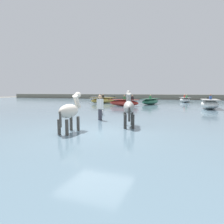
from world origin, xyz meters
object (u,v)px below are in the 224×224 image
object	(u,v)px
boat_distant_west	(210,104)
channel_buoy	(101,112)
boat_distant_east	(100,99)
boat_mid_channel	(104,100)
person_onlooker_left	(100,109)
boat_mid_outer	(124,103)
boat_near_starboard	(150,101)
horse_trailing_pinto	(70,112)
boat_far_inshore	(185,100)
horse_lead_grey	(129,108)

from	to	relation	value
boat_distant_west	channel_buoy	world-z (taller)	boat_distant_west
boat_distant_east	boat_mid_channel	bearing A→B (deg)	-61.74
person_onlooker_left	boat_mid_outer	bearing A→B (deg)	101.03
boat_near_starboard	channel_buoy	xyz separation A→B (m)	(-0.97, -12.15, -0.17)
boat_mid_outer	boat_near_starboard	distance (m)	4.45
horse_trailing_pinto	boat_distant_east	world-z (taller)	horse_trailing_pinto
boat_far_inshore	boat_distant_west	distance (m)	11.56
boat_mid_outer	boat_distant_west	distance (m)	8.11
boat_far_inshore	boat_mid_outer	distance (m)	12.50
channel_buoy	boat_far_inshore	bearing A→B (deg)	76.25
horse_trailing_pinto	person_onlooker_left	distance (m)	3.29
boat_far_inshore	boat_mid_channel	size ratio (longest dim) A/B	0.98
boat_mid_channel	boat_far_inshore	bearing A→B (deg)	34.79
boat_near_starboard	boat_mid_channel	size ratio (longest dim) A/B	0.97
horse_lead_grey	boat_distant_east	size ratio (longest dim) A/B	0.53
boat_mid_channel	person_onlooker_left	distance (m)	15.74
boat_near_starboard	person_onlooker_left	distance (m)	14.28
boat_distant_east	horse_trailing_pinto	bearing A→B (deg)	-67.55
horse_lead_grey	boat_distant_east	world-z (taller)	horse_lead_grey
horse_lead_grey	boat_distant_east	distance (m)	25.93
horse_lead_grey	boat_distant_west	world-z (taller)	horse_lead_grey
boat_far_inshore	boat_near_starboard	world-z (taller)	boat_near_starboard
channel_buoy	boat_distant_east	bearing A→B (deg)	114.99
horse_trailing_pinto	channel_buoy	xyz separation A→B (m)	(-1.20, 5.40, -0.56)
boat_mid_channel	person_onlooker_left	world-z (taller)	person_onlooker_left
boat_distant_east	boat_mid_outer	bearing A→B (deg)	-54.75
boat_mid_outer	person_onlooker_left	xyz separation A→B (m)	(2.01, -10.34, 0.21)
horse_trailing_pinto	boat_far_inshore	xyz separation A→B (m)	(3.52, 24.68, -0.39)
horse_lead_grey	boat_near_starboard	xyz separation A→B (m)	(-1.90, 15.63, -0.44)
boat_far_inshore	boat_distant_east	distance (m)	13.81
boat_mid_outer	boat_mid_channel	distance (m)	5.85
boat_distant_east	channel_buoy	distance (m)	21.53
boat_mid_outer	channel_buoy	bearing A→B (deg)	-82.33
boat_mid_outer	boat_near_starboard	size ratio (longest dim) A/B	0.88
boat_near_starboard	horse_lead_grey	bearing A→B (deg)	-83.07
boat_mid_outer	boat_distant_west	bearing A→B (deg)	-1.91
boat_mid_outer	channel_buoy	xyz separation A→B (m)	(1.11, -8.21, -0.17)
horse_trailing_pinto	boat_far_inshore	distance (m)	24.93
horse_lead_grey	boat_distant_east	xyz separation A→B (m)	(-11.97, 23.00, -0.46)
boat_far_inshore	boat_mid_outer	world-z (taller)	boat_mid_outer
boat_far_inshore	boat_distant_east	size ratio (longest dim) A/B	1.13
horse_trailing_pinto	boat_near_starboard	distance (m)	17.56
boat_mid_channel	horse_lead_grey	bearing A→B (deg)	-62.86
horse_lead_grey	boat_far_inshore	size ratio (longest dim) A/B	0.47
boat_near_starboard	person_onlooker_left	xyz separation A→B (m)	(-0.06, -14.28, 0.22)
boat_far_inshore	boat_distant_east	world-z (taller)	boat_far_inshore
horse_lead_grey	channel_buoy	distance (m)	4.56
boat_far_inshore	person_onlooker_left	xyz separation A→B (m)	(-3.81, -21.40, 0.22)
boat_near_starboard	boat_mid_channel	xyz separation A→B (m)	(-6.22, 0.20, 0.02)
boat_near_starboard	boat_distant_east	xyz separation A→B (m)	(-10.07, 7.36, -0.02)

